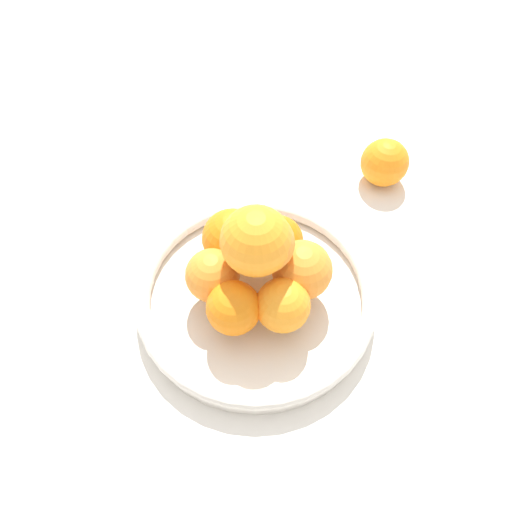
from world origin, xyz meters
The scene contains 4 objects.
ground_plane centered at (0.00, 0.00, 0.00)m, with size 4.00×4.00×0.00m, color white.
fruit_bowl centered at (0.00, 0.00, 0.02)m, with size 0.32×0.32×0.04m.
orange_pile centered at (0.00, 0.00, 0.09)m, with size 0.18×0.18×0.14m.
stray_orange centered at (0.24, 0.19, 0.04)m, with size 0.08×0.08×0.08m, color orange.
Camera 1 is at (-0.07, -0.34, 0.59)m, focal length 35.00 mm.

